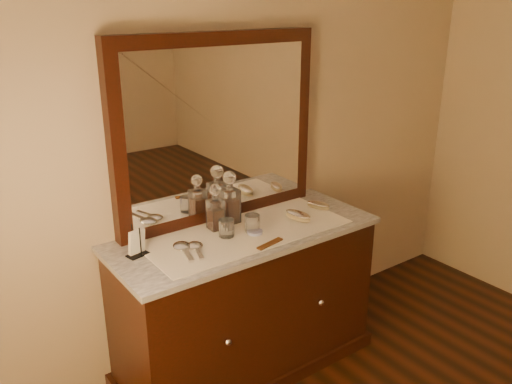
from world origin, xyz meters
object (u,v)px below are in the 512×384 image
(comb, at_px, (270,244))
(brush_near, at_px, (298,216))
(mirror_frame, at_px, (218,129))
(decanter_right, at_px, (230,203))
(decanter_left, at_px, (216,212))
(pin_dish, at_px, (255,232))
(dresser_cabinet, at_px, (245,303))
(hand_mirror_inner, at_px, (196,247))
(napkin_rack, at_px, (137,244))
(brush_far, at_px, (318,205))
(hand_mirror_outer, at_px, (183,247))

(comb, relative_size, brush_near, 0.95)
(mirror_frame, relative_size, decanter_right, 4.11)
(decanter_left, bearing_deg, pin_dish, -51.98)
(dresser_cabinet, bearing_deg, brush_near, -8.86)
(dresser_cabinet, relative_size, pin_dish, 17.10)
(decanter_right, bearing_deg, brush_near, -30.81)
(decanter_right, height_order, hand_mirror_inner, decanter_right)
(decanter_right, bearing_deg, comb, -89.16)
(decanter_left, bearing_deg, decanter_right, 15.95)
(napkin_rack, bearing_deg, brush_far, -3.50)
(mirror_frame, relative_size, comb, 7.28)
(napkin_rack, distance_m, decanter_right, 0.58)
(pin_dish, distance_m, decanter_left, 0.23)
(brush_near, bearing_deg, comb, -153.20)
(mirror_frame, height_order, napkin_rack, mirror_frame)
(comb, distance_m, brush_near, 0.36)
(dresser_cabinet, xyz_separation_m, pin_dish, (0.02, -0.06, 0.45))
(pin_dish, xyz_separation_m, comb, (-0.02, -0.15, -0.00))
(mirror_frame, xyz_separation_m, comb, (0.01, -0.46, -0.49))
(comb, xyz_separation_m, decanter_right, (-0.01, 0.35, 0.11))
(decanter_left, distance_m, hand_mirror_inner, 0.26)
(mirror_frame, bearing_deg, pin_dish, -85.80)
(decanter_left, height_order, hand_mirror_inner, decanter_left)
(mirror_frame, bearing_deg, dresser_cabinet, -90.00)
(brush_far, bearing_deg, hand_mirror_outer, -179.32)
(brush_near, bearing_deg, hand_mirror_outer, 176.21)
(brush_near, distance_m, brush_far, 0.21)
(hand_mirror_outer, xyz_separation_m, hand_mirror_inner, (0.06, -0.03, -0.00))
(mirror_frame, height_order, brush_near, mirror_frame)
(comb, xyz_separation_m, brush_far, (0.52, 0.22, 0.02))
(brush_near, height_order, hand_mirror_inner, brush_near)
(brush_far, relative_size, hand_mirror_outer, 0.66)
(napkin_rack, relative_size, brush_far, 0.99)
(dresser_cabinet, height_order, hand_mirror_inner, hand_mirror_inner)
(brush_far, height_order, hand_mirror_inner, brush_far)
(hand_mirror_inner, bearing_deg, pin_dish, -4.44)
(comb, relative_size, brush_far, 1.07)
(brush_far, bearing_deg, comb, -157.29)
(hand_mirror_outer, bearing_deg, pin_dish, -7.82)
(decanter_left, distance_m, brush_far, 0.65)
(decanter_right, xyz_separation_m, hand_mirror_outer, (-0.37, -0.15, -0.10))
(hand_mirror_outer, height_order, hand_mirror_inner, hand_mirror_outer)
(mirror_frame, bearing_deg, napkin_rack, -163.27)
(hand_mirror_outer, bearing_deg, brush_near, -3.79)
(dresser_cabinet, height_order, brush_near, brush_near)
(decanter_left, bearing_deg, mirror_frame, 50.81)
(dresser_cabinet, height_order, decanter_left, decanter_left)
(hand_mirror_outer, bearing_deg, mirror_frame, 34.02)
(pin_dish, height_order, decanter_right, decanter_right)
(hand_mirror_outer, bearing_deg, hand_mirror_inner, -26.67)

